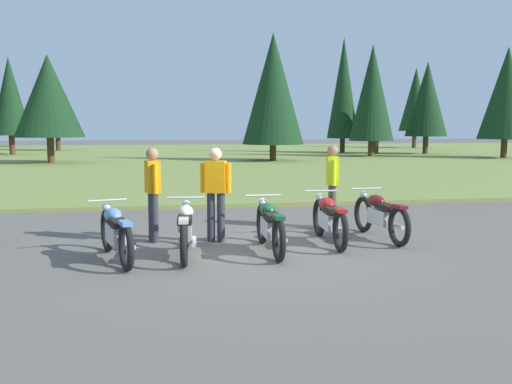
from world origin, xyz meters
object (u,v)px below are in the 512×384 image
Objects in this scene: motorcycle_sky_blue at (116,232)px; motorcycle_cream at (185,229)px; rider_in_hivis_vest at (332,181)px; rider_with_back_turned at (153,189)px; motorcycle_red at (329,219)px; rider_near_row_end at (216,189)px; motorcycle_british_green at (270,225)px; motorcycle_maroon at (380,215)px.

motorcycle_sky_blue is 1.07m from motorcycle_cream.
rider_with_back_turned is at bearing -167.66° from rider_in_hivis_vest.
motorcycle_red is 1.60m from rider_in_hivis_vest.
rider_near_row_end is (1.10, -0.19, 0.00)m from rider_with_back_turned.
motorcycle_british_green is at bearing 4.47° from motorcycle_sky_blue.
motorcycle_cream is 1.26× the size of rider_in_hivis_vest.
motorcycle_british_green and motorcycle_maroon have the same top height.
rider_near_row_end is at bearing 166.33° from motorcycle_red.
rider_with_back_turned is at bearing 112.70° from motorcycle_cream.
rider_near_row_end is (-0.79, 0.96, 0.51)m from motorcycle_british_green.
motorcycle_red is 1.26× the size of rider_in_hivis_vest.
rider_with_back_turned reaches higher than motorcycle_red.
motorcycle_british_green is 2.31m from motorcycle_maroon.
motorcycle_maroon is (4.62, 0.93, 0.00)m from motorcycle_sky_blue.
motorcycle_red is (3.58, 0.68, 0.00)m from motorcycle_sky_blue.
motorcycle_cream is 1.37m from motorcycle_british_green.
rider_with_back_turned reaches higher than motorcycle_sky_blue.
motorcycle_british_green and motorcycle_red have the same top height.
rider_with_back_turned is (-4.07, 0.42, 0.51)m from motorcycle_maroon.
rider_near_row_end is (-2.97, 0.23, 0.51)m from motorcycle_maroon.
rider_near_row_end is at bearing 35.03° from motorcycle_sky_blue.
rider_in_hivis_vest reaches higher than motorcycle_red.
motorcycle_cream and motorcycle_red have the same top height.
rider_with_back_turned is at bearing 67.76° from motorcycle_sky_blue.
rider_in_hivis_vest is at bearing 33.58° from motorcycle_cream.
motorcycle_cream is 1.30m from rider_near_row_end.
rider_near_row_end is (1.65, 1.16, 0.51)m from motorcycle_sky_blue.
motorcycle_sky_blue is 0.97× the size of motorcycle_british_green.
rider_with_back_turned reaches higher than motorcycle_maroon.
motorcycle_maroon is at bearing 12.84° from motorcycle_cream.
motorcycle_sky_blue and motorcycle_maroon have the same top height.
motorcycle_cream is 1.00× the size of motorcycle_british_green.
motorcycle_cream is at bearing -176.93° from motorcycle_british_green.
rider_with_back_turned is (-3.53, -0.77, 0.00)m from rider_in_hivis_vest.
motorcycle_maroon is (2.18, 0.74, 0.00)m from motorcycle_british_green.
motorcycle_maroon is at bearing -5.88° from rider_with_back_turned.
motorcycle_maroon is at bearing 18.63° from motorcycle_british_green.
motorcycle_maroon is at bearing -65.51° from rider_in_hivis_vest.
rider_near_row_end is (-1.94, 0.47, 0.51)m from motorcycle_red.
rider_with_back_turned is at bearing 174.12° from motorcycle_maroon.
rider_in_hivis_vest is (3.01, 2.00, 0.51)m from motorcycle_cream.
motorcycle_red is at bearing 12.68° from motorcycle_cream.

